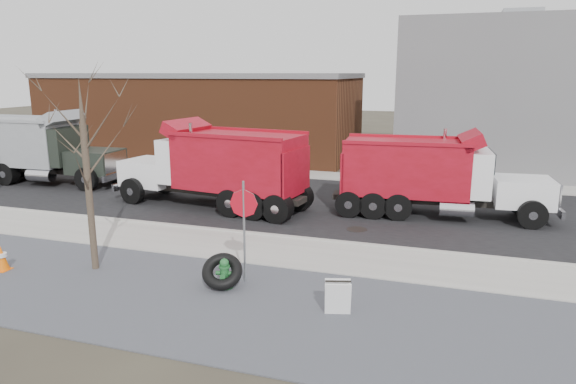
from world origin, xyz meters
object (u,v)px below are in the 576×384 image
(truck_tire, at_px, (222,271))
(stop_sign, at_px, (244,214))
(sandwich_board, at_px, (338,297))
(dump_truck_grey, at_px, (39,146))
(dump_truck_red_a, at_px, (432,173))
(fire_hydrant, at_px, (225,275))
(dump_truck_red_b, at_px, (217,165))

(truck_tire, height_order, stop_sign, stop_sign)
(truck_tire, distance_m, sandwich_board, 3.12)
(sandwich_board, bearing_deg, truck_tire, 154.35)
(stop_sign, distance_m, dump_truck_grey, 16.58)
(stop_sign, bearing_deg, dump_truck_red_a, 80.17)
(fire_hydrant, xyz_separation_m, dump_truck_red_a, (4.54, 8.51, 1.27))
(dump_truck_red_a, distance_m, dump_truck_red_b, 8.24)
(dump_truck_red_b, bearing_deg, dump_truck_red_a, -163.22)
(truck_tire, bearing_deg, stop_sign, 51.27)
(stop_sign, bearing_deg, sandwich_board, -3.84)
(dump_truck_red_b, bearing_deg, fire_hydrant, 124.02)
(fire_hydrant, xyz_separation_m, sandwich_board, (3.01, -0.56, 0.06))
(fire_hydrant, relative_size, stop_sign, 0.30)
(fire_hydrant, bearing_deg, dump_truck_red_a, 50.57)
(truck_tire, xyz_separation_m, stop_sign, (0.40, 0.50, 1.39))
(dump_truck_red_a, height_order, dump_truck_grey, dump_truck_grey)
(dump_truck_grey, bearing_deg, dump_truck_red_a, -3.37)
(fire_hydrant, xyz_separation_m, dump_truck_grey, (-13.95, 8.90, 1.42))
(sandwich_board, height_order, dump_truck_grey, dump_truck_grey)
(dump_truck_red_b, bearing_deg, dump_truck_grey, -1.97)
(dump_truck_red_b, xyz_separation_m, dump_truck_grey, (-10.36, 1.72, 0.04))
(dump_truck_red_a, bearing_deg, fire_hydrant, -122.52)
(fire_hydrant, bearing_deg, dump_truck_grey, 136.12)
(truck_tire, bearing_deg, dump_truck_red_a, 61.62)
(dump_truck_red_b, height_order, dump_truck_grey, dump_truck_grey)
(truck_tire, relative_size, dump_truck_grey, 0.16)
(stop_sign, bearing_deg, fire_hydrant, -106.89)
(stop_sign, xyz_separation_m, sandwich_board, (2.67, -1.06, -1.41))
(fire_hydrant, bearing_deg, dump_truck_red_b, 105.23)
(dump_truck_red_b, bearing_deg, stop_sign, 127.95)
(dump_truck_red_a, relative_size, dump_truck_grey, 1.03)
(truck_tire, bearing_deg, fire_hydrant, 5.99)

